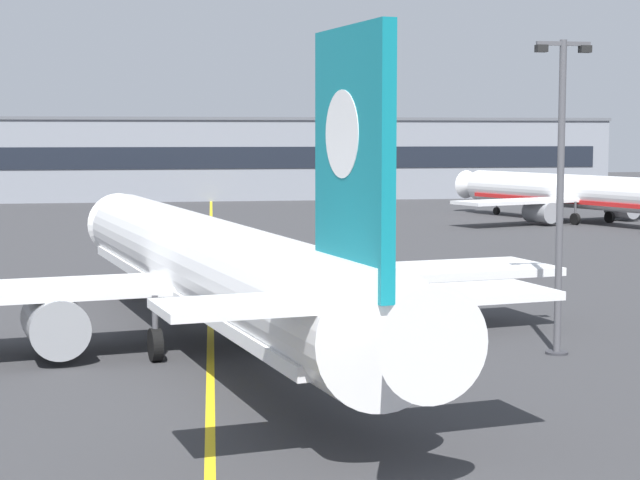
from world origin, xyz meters
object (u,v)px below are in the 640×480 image
airliner_foreground (208,267)px  airliner_background (581,193)px  safety_cone_by_nose_gear (195,288)px  apron_lamp_post (560,191)px

airliner_foreground → airliner_background: bearing=54.3°
airliner_foreground → safety_cone_by_nose_gear: airliner_foreground is taller
airliner_background → apron_lamp_post: apron_lamp_post is taller
airliner_foreground → apron_lamp_post: apron_lamp_post is taller
airliner_foreground → apron_lamp_post: (13.63, -3.65, 3.14)m
airliner_foreground → safety_cone_by_nose_gear: (0.42, 15.66, -3.11)m
airliner_background → airliner_foreground: bearing=-125.7°
airliner_foreground → airliner_background: 70.04m
apron_lamp_post → safety_cone_by_nose_gear: bearing=124.4°
airliner_foreground → safety_cone_by_nose_gear: 15.98m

